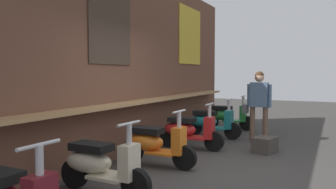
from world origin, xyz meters
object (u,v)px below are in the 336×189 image
(scooter_green, at_px, (226,116))
(shopper_with_handbag, at_px, (258,99))
(scooter_teal, at_px, (210,122))
(scooter_orange, at_px, (153,143))
(merchandise_crate, at_px, (265,145))
(scooter_cream, at_px, (99,164))
(scooter_red, at_px, (187,130))

(scooter_green, distance_m, shopper_with_handbag, 1.83)
(shopper_with_handbag, bearing_deg, scooter_teal, -85.26)
(scooter_orange, height_order, scooter_teal, same)
(scooter_teal, relative_size, scooter_green, 1.00)
(merchandise_crate, bearing_deg, scooter_teal, 55.53)
(scooter_orange, distance_m, scooter_teal, 2.88)
(scooter_teal, height_order, scooter_green, same)
(scooter_cream, bearing_deg, merchandise_crate, 66.98)
(scooter_orange, distance_m, scooter_green, 4.26)
(scooter_cream, relative_size, scooter_orange, 1.00)
(scooter_red, bearing_deg, scooter_cream, -91.77)
(scooter_orange, bearing_deg, scooter_green, 89.82)
(scooter_orange, xyz_separation_m, shopper_with_handbag, (2.96, -1.15, 0.59))
(scooter_orange, relative_size, scooter_green, 1.00)
(scooter_green, height_order, shopper_with_handbag, shopper_with_handbag)
(scooter_cream, xyz_separation_m, scooter_red, (2.94, -0.00, 0.00))
(scooter_teal, bearing_deg, scooter_green, 89.99)
(scooter_cream, bearing_deg, scooter_green, 91.61)
(scooter_teal, bearing_deg, shopper_with_handbag, 4.27)
(scooter_green, bearing_deg, shopper_with_handbag, -51.60)
(scooter_cream, height_order, scooter_green, same)
(merchandise_crate, bearing_deg, scooter_orange, 140.44)
(scooter_red, relative_size, scooter_teal, 1.00)
(scooter_cream, relative_size, scooter_teal, 1.00)
(scooter_cream, relative_size, shopper_with_handbag, 0.87)
(scooter_cream, relative_size, scooter_red, 1.00)
(scooter_teal, distance_m, merchandise_crate, 1.85)
(scooter_teal, bearing_deg, scooter_cream, -90.01)
(scooter_green, height_order, merchandise_crate, scooter_green)
(scooter_orange, relative_size, shopper_with_handbag, 0.87)
(scooter_red, relative_size, shopper_with_handbag, 0.87)
(scooter_cream, distance_m, scooter_green, 5.73)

